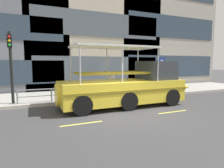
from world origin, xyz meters
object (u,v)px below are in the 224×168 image
object	(u,v)px
pedestrian_near_bow	(145,79)
traffic_light_pole	(11,60)
pedestrian_mid_left	(111,81)
parking_sign	(161,69)
duck_tour_boat	(130,87)

from	to	relation	value
pedestrian_near_bow	traffic_light_pole	bearing A→B (deg)	-174.74
pedestrian_mid_left	parking_sign	bearing A→B (deg)	-0.76
pedestrian_near_bow	pedestrian_mid_left	distance (m)	3.19
traffic_light_pole	pedestrian_mid_left	world-z (taller)	traffic_light_pole
parking_sign	pedestrian_near_bow	world-z (taller)	parking_sign
traffic_light_pole	pedestrian_mid_left	xyz separation A→B (m)	(6.39, 0.41, -1.48)
pedestrian_near_bow	pedestrian_mid_left	size ratio (longest dim) A/B	1.01
parking_sign	pedestrian_mid_left	world-z (taller)	parking_sign
parking_sign	pedestrian_mid_left	bearing A→B (deg)	179.24
duck_tour_boat	pedestrian_near_bow	xyz separation A→B (m)	(3.13, 3.24, 0.07)
parking_sign	pedestrian_near_bow	xyz separation A→B (m)	(-1.21, 0.53, -0.87)
traffic_light_pole	pedestrian_mid_left	bearing A→B (deg)	3.66
pedestrian_near_bow	pedestrian_mid_left	world-z (taller)	pedestrian_near_bow
duck_tour_boat	pedestrian_mid_left	bearing A→B (deg)	90.63
traffic_light_pole	parking_sign	distance (m)	10.78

